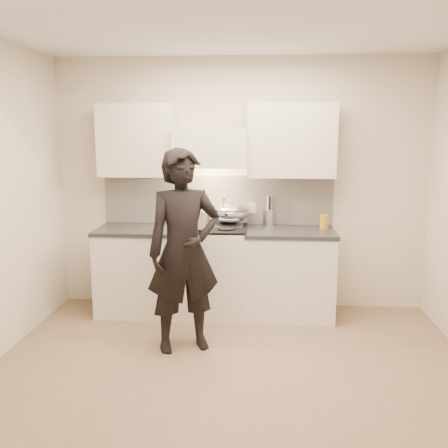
% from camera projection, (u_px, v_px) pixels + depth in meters
% --- Properties ---
extents(ground_plane, '(4.00, 4.00, 0.00)m').
position_uv_depth(ground_plane, '(230.00, 378.00, 3.95)').
color(ground_plane, '#876D54').
extents(room_shell, '(4.04, 3.54, 2.70)m').
position_uv_depth(room_shell, '(226.00, 172.00, 4.03)').
color(room_shell, beige).
rests_on(room_shell, ground).
extents(stove, '(0.76, 0.65, 0.96)m').
position_uv_depth(stove, '(210.00, 270.00, 5.28)').
color(stove, silver).
rests_on(stove, ground).
extents(counter_right, '(0.92, 0.67, 0.92)m').
position_uv_depth(counter_right, '(289.00, 273.00, 5.22)').
color(counter_right, silver).
rests_on(counter_right, ground).
extents(counter_left, '(0.82, 0.67, 0.92)m').
position_uv_depth(counter_left, '(138.00, 270.00, 5.34)').
color(counter_left, silver).
rests_on(counter_left, ground).
extents(wok, '(0.42, 0.52, 0.34)m').
position_uv_depth(wok, '(230.00, 212.00, 5.30)').
color(wok, silver).
rests_on(wok, stove).
extents(stock_pot, '(0.37, 0.29, 0.17)m').
position_uv_depth(stock_pot, '(198.00, 219.00, 5.04)').
color(stock_pot, silver).
rests_on(stock_pot, stove).
extents(utensil_crock, '(0.12, 0.12, 0.32)m').
position_uv_depth(utensil_crock, '(268.00, 216.00, 5.38)').
color(utensil_crock, '#B7B8BF').
rests_on(utensil_crock, counter_right).
extents(spice_jar, '(0.04, 0.04, 0.10)m').
position_uv_depth(spice_jar, '(269.00, 221.00, 5.37)').
color(spice_jar, orange).
rests_on(spice_jar, counter_right).
extents(oil_glass, '(0.09, 0.09, 0.15)m').
position_uv_depth(oil_glass, '(324.00, 222.00, 5.18)').
color(oil_glass, '#B28D1C').
rests_on(oil_glass, counter_right).
extents(person, '(0.77, 0.65, 1.79)m').
position_uv_depth(person, '(184.00, 251.00, 4.34)').
color(person, black).
rests_on(person, ground).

